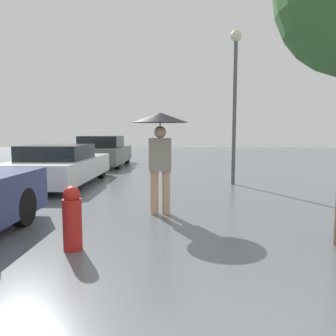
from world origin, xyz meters
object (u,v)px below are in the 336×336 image
(pedestrian, at_px, (160,135))
(street_lamp, at_px, (235,81))
(parked_car_farthest, at_px, (103,152))
(parked_car_middle, at_px, (60,165))
(fire_hydrant, at_px, (72,218))

(pedestrian, xyz_separation_m, street_lamp, (1.85, 3.41, 1.42))
(parked_car_farthest, distance_m, street_lamp, 7.17)
(parked_car_middle, xyz_separation_m, parked_car_farthest, (0.02, 5.02, 0.06))
(parked_car_middle, bearing_deg, pedestrian, -47.21)
(parked_car_middle, xyz_separation_m, fire_hydrant, (1.99, -5.04, -0.13))
(parked_car_middle, height_order, parked_car_farthest, parked_car_farthest)
(pedestrian, distance_m, street_lamp, 4.13)
(pedestrian, distance_m, parked_car_farthest, 8.79)
(parked_car_middle, xyz_separation_m, street_lamp, (4.82, 0.19, 2.30))
(parked_car_middle, distance_m, street_lamp, 5.35)
(street_lamp, bearing_deg, parked_car_farthest, 134.89)
(pedestrian, xyz_separation_m, fire_hydrant, (-0.98, -1.83, -1.01))
(pedestrian, height_order, parked_car_middle, pedestrian)
(pedestrian, height_order, street_lamp, street_lamp)
(pedestrian, distance_m, parked_car_middle, 4.47)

